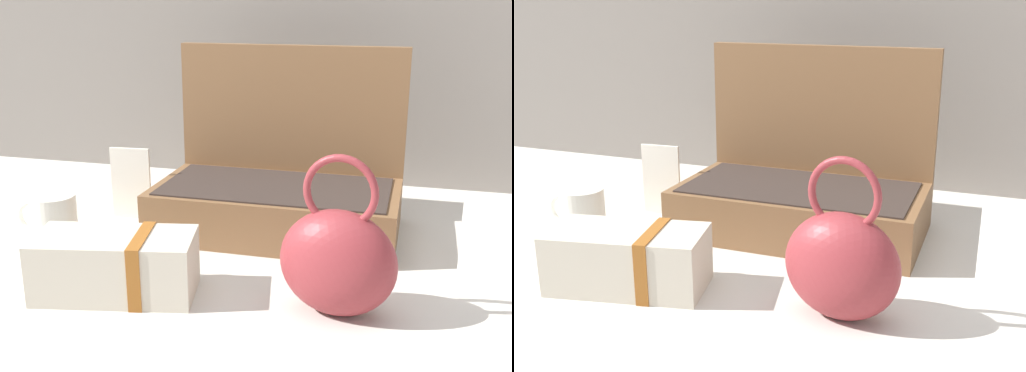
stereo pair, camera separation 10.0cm
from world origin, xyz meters
TOP-DOWN VIEW (x-y plane):
  - ground_plane at (0.00, 0.00)m, footprint 6.00×6.00m
  - open_suitcase at (-0.02, 0.20)m, footprint 0.46×0.26m
  - teal_pouch_handbag at (0.14, -0.13)m, footprint 0.18×0.12m
  - cream_toiletry_bag at (-0.19, -0.15)m, footprint 0.26×0.16m
  - coffee_mug at (-0.41, 0.02)m, footprint 0.12×0.08m
  - info_card_left at (0.37, 0.04)m, footprint 0.12×0.02m
  - poster_card_right at (-0.33, 0.17)m, footprint 0.08×0.01m

SIDE VIEW (x-z plane):
  - ground_plane at x=0.00m, z-range 0.00..0.00m
  - coffee_mug at x=-0.41m, z-range 0.00..0.09m
  - cream_toiletry_bag at x=-0.19m, z-range 0.00..0.10m
  - info_card_left at x=0.37m, z-range 0.00..0.14m
  - poster_card_right at x=-0.33m, z-range 0.00..0.15m
  - open_suitcase at x=-0.02m, z-range -0.09..0.26m
  - teal_pouch_handbag at x=0.14m, z-range -0.04..0.20m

